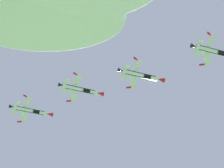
% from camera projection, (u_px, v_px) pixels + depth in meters
% --- Properties ---
extents(cloud_near_formation, '(76.09, 40.15, 20.11)m').
position_uv_depth(cloud_near_formation, '(40.00, 16.00, 210.00)').
color(cloud_near_formation, white).
extents(fighter_jet_lead, '(15.62, 7.92, 7.50)m').
position_uv_depth(fighter_jet_lead, '(215.00, 52.00, 143.29)').
color(fighter_jet_lead, white).
extents(fighter_jet_left_wing, '(15.62, 8.02, 7.31)m').
position_uv_depth(fighter_jet_left_wing, '(141.00, 75.00, 153.09)').
color(fighter_jet_left_wing, white).
extents(fighter_jet_right_wing, '(15.62, 8.16, 7.00)m').
position_uv_depth(fighter_jet_right_wing, '(81.00, 89.00, 161.88)').
color(fighter_jet_right_wing, white).
extents(fighter_jet_left_outer, '(15.62, 7.98, 7.38)m').
position_uv_depth(fighter_jet_left_outer, '(31.00, 110.00, 171.43)').
color(fighter_jet_left_outer, white).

